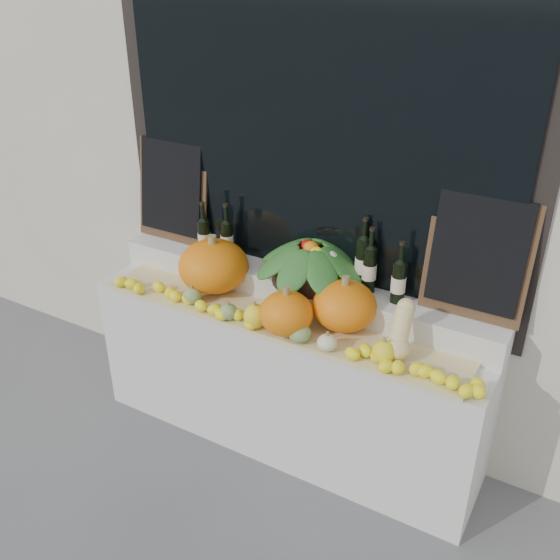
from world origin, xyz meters
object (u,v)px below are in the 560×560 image
object	(u,v)px
pumpkin_left	(214,266)
produce_bowl	(311,261)
pumpkin_right	(344,306)
butternut_squash	(400,334)
wine_bottle_tall	(363,262)

from	to	relation	value
pumpkin_left	produce_bowl	xyz separation A→B (m)	(0.54, 0.15, 0.10)
pumpkin_right	butternut_squash	distance (m)	0.35
pumpkin_right	produce_bowl	xyz separation A→B (m)	(-0.27, 0.15, 0.12)
pumpkin_left	butternut_squash	bearing A→B (deg)	-5.31
produce_bowl	wine_bottle_tall	distance (m)	0.28
pumpkin_left	produce_bowl	size ratio (longest dim) A/B	0.62
wine_bottle_tall	butternut_squash	bearing A→B (deg)	-43.55
produce_bowl	pumpkin_left	bearing A→B (deg)	-165.03
produce_bowl	butternut_squash	bearing A→B (deg)	-22.47
butternut_squash	produce_bowl	size ratio (longest dim) A/B	0.44
pumpkin_left	wine_bottle_tall	world-z (taller)	wine_bottle_tall
butternut_squash	wine_bottle_tall	world-z (taller)	wine_bottle_tall
pumpkin_right	produce_bowl	distance (m)	0.34
butternut_squash	wine_bottle_tall	size ratio (longest dim) A/B	0.72
butternut_squash	produce_bowl	distance (m)	0.67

